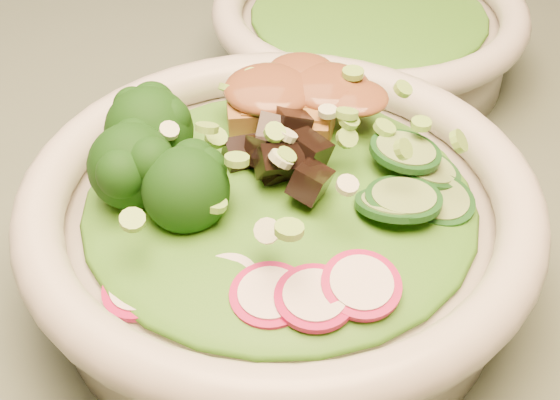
{
  "coord_description": "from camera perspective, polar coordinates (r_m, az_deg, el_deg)",
  "views": [
    {
      "loc": [
        -0.09,
        -0.36,
        1.11
      ],
      "look_at": [
        -0.12,
        -0.02,
        0.82
      ],
      "focal_mm": 50.0,
      "sensor_mm": 36.0,
      "label": 1
    }
  ],
  "objects": [
    {
      "name": "side_lettuce",
      "position": [
        0.67,
        6.55,
        13.56
      ],
      "size": [
        0.17,
        0.17,
        0.02
      ],
      "primitive_type": "ellipsoid",
      "color": "#1F6515",
      "rests_on": "side_bowl"
    },
    {
      "name": "salad_bowl",
      "position": [
        0.47,
        -0.0,
        -2.0
      ],
      "size": [
        0.3,
        0.3,
        0.08
      ],
      "rotation": [
        0.0,
        0.0,
        -0.27
      ],
      "color": "beige",
      "rests_on": "dining_table"
    },
    {
      "name": "peanut_sauce",
      "position": [
        0.49,
        1.11,
        8.03
      ],
      "size": [
        0.08,
        0.06,
        0.02
      ],
      "primitive_type": "ellipsoid",
      "color": "brown",
      "rests_on": "tofu_cubes"
    },
    {
      "name": "cucumber_slices",
      "position": [
        0.44,
        9.5,
        0.73
      ],
      "size": [
        0.1,
        0.1,
        0.04
      ],
      "primitive_type": null,
      "rotation": [
        0.0,
        0.0,
        -0.27
      ],
      "color": "#7FA25A",
      "rests_on": "salad_bowl"
    },
    {
      "name": "dining_table",
      "position": [
        0.6,
        11.94,
        -12.85
      ],
      "size": [
        1.2,
        0.8,
        0.75
      ],
      "color": "black",
      "rests_on": "ground"
    },
    {
      "name": "mushroom_heap",
      "position": [
        0.45,
        0.18,
        2.81
      ],
      "size": [
        0.1,
        0.1,
        0.04
      ],
      "primitive_type": null,
      "rotation": [
        0.0,
        0.0,
        -0.27
      ],
      "color": "black",
      "rests_on": "salad_bowl"
    },
    {
      "name": "broccoli_florets",
      "position": [
        0.45,
        -9.01,
        2.32
      ],
      "size": [
        0.11,
        0.1,
        0.05
      ],
      "primitive_type": null,
      "rotation": [
        0.0,
        0.0,
        -0.27
      ],
      "color": "black",
      "rests_on": "salad_bowl"
    },
    {
      "name": "tofu_cubes",
      "position": [
        0.5,
        1.08,
        6.61
      ],
      "size": [
        0.12,
        0.09,
        0.04
      ],
      "primitive_type": null,
      "rotation": [
        0.0,
        0.0,
        -0.27
      ],
      "color": "olive",
      "rests_on": "salad_bowl"
    },
    {
      "name": "scallion_garnish",
      "position": [
        0.43,
        0.0,
        2.89
      ],
      "size": [
        0.22,
        0.22,
        0.03
      ],
      "primitive_type": null,
      "color": "#7FBF43",
      "rests_on": "salad_bowl"
    },
    {
      "name": "side_bowl",
      "position": [
        0.68,
        6.42,
        12.09
      ],
      "size": [
        0.26,
        0.26,
        0.07
      ],
      "rotation": [
        0.0,
        0.0,
        0.11
      ],
      "color": "beige",
      "rests_on": "dining_table"
    },
    {
      "name": "radish_slices",
      "position": [
        0.39,
        -0.68,
        -6.39
      ],
      "size": [
        0.13,
        0.08,
        0.02
      ],
      "primitive_type": null,
      "rotation": [
        0.0,
        0.0,
        -0.27
      ],
      "color": "#A50C43",
      "rests_on": "salad_bowl"
    },
    {
      "name": "lettuce_bed",
      "position": [
        0.45,
        0.0,
        0.1
      ],
      "size": [
        0.23,
        0.23,
        0.03
      ],
      "primitive_type": "ellipsoid",
      "color": "#1F6515",
      "rests_on": "salad_bowl"
    }
  ]
}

